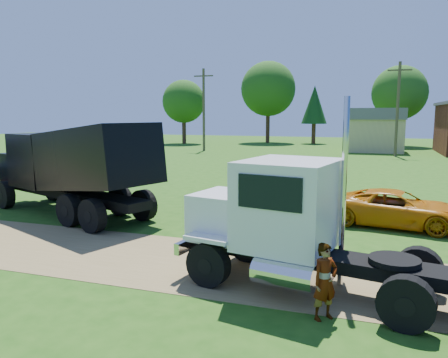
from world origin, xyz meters
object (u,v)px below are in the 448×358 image
(white_semi_tractor, at_px, (292,223))
(black_dump_truck, at_px, (74,164))
(orange_pickup, at_px, (397,209))
(spectator_a, at_px, (325,282))

(white_semi_tractor, xyz_separation_m, black_dump_truck, (-9.44, 4.49, 0.55))
(orange_pickup, relative_size, spectator_a, 3.05)
(black_dump_truck, height_order, orange_pickup, black_dump_truck)
(spectator_a, bearing_deg, white_semi_tractor, 75.81)
(spectator_a, bearing_deg, orange_pickup, 32.11)
(white_semi_tractor, distance_m, orange_pickup, 7.30)
(black_dump_truck, distance_m, spectator_a, 12.04)
(white_semi_tractor, xyz_separation_m, spectator_a, (0.93, -1.50, -0.74))
(white_semi_tractor, height_order, orange_pickup, white_semi_tractor)
(white_semi_tractor, relative_size, spectator_a, 4.85)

